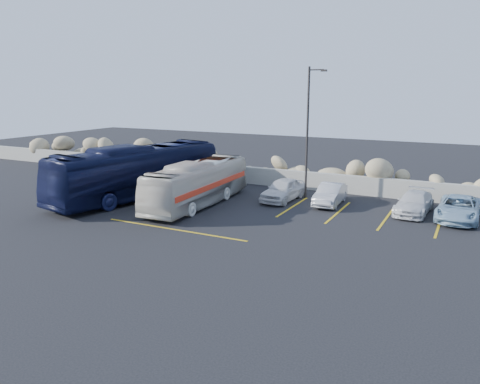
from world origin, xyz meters
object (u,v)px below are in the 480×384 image
at_px(lamppost, 308,129).
at_px(vintage_bus, 198,183).
at_px(car_c, 414,203).
at_px(tour_coach, 137,172).
at_px(car_b, 330,194).
at_px(car_d, 459,208).
at_px(car_a, 283,190).

xyz_separation_m(lamppost, vintage_bus, (-5.13, -4.55, -3.01)).
height_order(lamppost, car_c, lamppost).
relative_size(tour_coach, car_c, 2.94).
distance_m(tour_coach, car_b, 11.89).
distance_m(car_b, car_d, 6.93).
bearing_deg(car_c, vintage_bus, -157.88).
height_order(tour_coach, car_c, tour_coach).
bearing_deg(car_b, tour_coach, -163.77).
relative_size(tour_coach, car_a, 3.00).
distance_m(tour_coach, car_d, 18.54).
xyz_separation_m(tour_coach, car_a, (8.36, 3.46, -0.98)).
xyz_separation_m(tour_coach, car_b, (11.23, 3.79, -1.04)).
relative_size(car_a, car_c, 0.98).
relative_size(lamppost, vintage_bus, 0.87).
relative_size(vintage_bus, car_d, 2.08).
distance_m(car_a, car_c, 7.57).
xyz_separation_m(car_c, car_d, (2.24, -0.29, 0.03)).
xyz_separation_m(vintage_bus, car_c, (11.62, 3.74, -0.69)).
height_order(car_a, car_d, car_a).
xyz_separation_m(car_a, car_b, (2.87, 0.33, -0.06)).
distance_m(lamppost, car_c, 7.52).
distance_m(vintage_bus, tour_coach, 4.32).
bearing_deg(car_a, tour_coach, -154.31).
bearing_deg(tour_coach, car_c, 25.37).
bearing_deg(tour_coach, car_b, 30.20).
height_order(vintage_bus, car_d, vintage_bus).
xyz_separation_m(car_a, car_c, (7.56, 0.45, -0.09)).
distance_m(vintage_bus, car_d, 14.30).
height_order(vintage_bus, car_b, vintage_bus).
bearing_deg(car_d, tour_coach, -166.57).
xyz_separation_m(car_b, car_d, (6.93, -0.17, 0.00)).
height_order(tour_coach, car_d, tour_coach).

